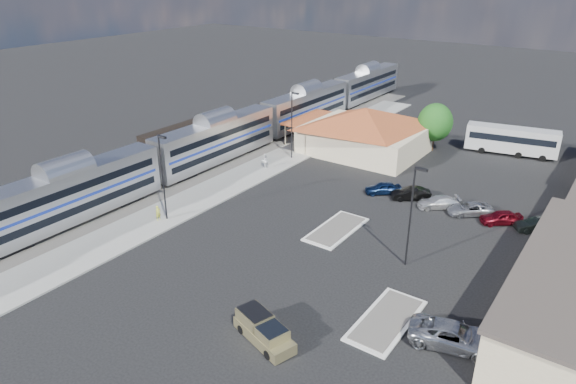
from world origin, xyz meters
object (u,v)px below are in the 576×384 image
Objects in this scene: pickup_truck at (264,331)px; coach_bus at (512,139)px; suv at (454,336)px; station_depot at (364,130)px.

coach_bus is (4.10, 49.24, 1.33)m from pickup_truck.
coach_bus is at bearing 12.88° from pickup_truck.
suv is (10.68, 6.92, 0.01)m from pickup_truck.
coach_bus reaches higher than suv.
suv is (23.33, -31.83, -2.31)m from station_depot.
coach_bus reaches higher than pickup_truck.
suv is at bearing -53.76° from station_depot.
pickup_truck is 12.73m from suv.
suv is 42.85m from coach_bus.
station_depot is at bearing 23.06° from suv.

